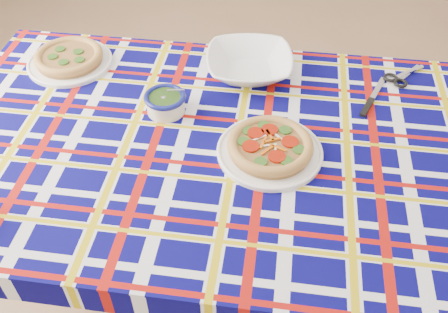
{
  "coord_description": "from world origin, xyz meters",
  "views": [
    {
      "loc": [
        -0.24,
        -1.34,
        1.61
      ],
      "look_at": [
        -0.29,
        -0.44,
        0.73
      ],
      "focal_mm": 40.0,
      "sensor_mm": 36.0,
      "label": 1
    }
  ],
  "objects_px": {
    "dining_table": "(210,160)",
    "pesto_bowl": "(165,101)",
    "serving_bowl": "(249,64)",
    "main_focaccia_plate": "(270,146)"
  },
  "relations": [
    {
      "from": "main_focaccia_plate",
      "to": "serving_bowl",
      "type": "bearing_deg",
      "value": 99.53
    },
    {
      "from": "dining_table",
      "to": "pesto_bowl",
      "type": "height_order",
      "value": "pesto_bowl"
    },
    {
      "from": "main_focaccia_plate",
      "to": "serving_bowl",
      "type": "xyz_separation_m",
      "value": [
        -0.06,
        0.36,
        0.01
      ]
    },
    {
      "from": "main_focaccia_plate",
      "to": "serving_bowl",
      "type": "height_order",
      "value": "serving_bowl"
    },
    {
      "from": "dining_table",
      "to": "pesto_bowl",
      "type": "distance_m",
      "value": 0.21
    },
    {
      "from": "pesto_bowl",
      "to": "serving_bowl",
      "type": "bearing_deg",
      "value": 40.65
    },
    {
      "from": "main_focaccia_plate",
      "to": "serving_bowl",
      "type": "relative_size",
      "value": 1.07
    },
    {
      "from": "main_focaccia_plate",
      "to": "pesto_bowl",
      "type": "height_order",
      "value": "pesto_bowl"
    },
    {
      "from": "serving_bowl",
      "to": "pesto_bowl",
      "type": "bearing_deg",
      "value": -139.35
    },
    {
      "from": "main_focaccia_plate",
      "to": "pesto_bowl",
      "type": "bearing_deg",
      "value": 151.59
    }
  ]
}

